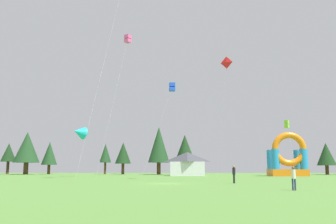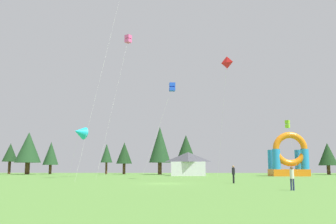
{
  "view_description": "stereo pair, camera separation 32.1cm",
  "coord_description": "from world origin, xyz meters",
  "px_view_note": "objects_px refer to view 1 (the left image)",
  "views": [
    {
      "loc": [
        1.76,
        -37.0,
        1.7
      ],
      "look_at": [
        0.0,
        8.96,
        8.48
      ],
      "focal_mm": 39.46,
      "sensor_mm": 36.0,
      "label": 1
    },
    {
      "loc": [
        2.08,
        -36.99,
        1.7
      ],
      "look_at": [
        0.0,
        8.96,
        8.48
      ],
      "focal_mm": 39.46,
      "sensor_mm": 36.0,
      "label": 2
    }
  ],
  "objects_px": {
    "kite_pink_box": "(128,39)",
    "inflatable_red_slide": "(288,160)",
    "kite_lime_box": "(287,124)",
    "kite_red_diamond": "(226,63)",
    "kite_cyan_delta": "(79,132)",
    "person_midfield": "(294,176)",
    "festival_tent": "(187,164)",
    "person_left_edge": "(234,173)",
    "kite_blue_box": "(172,87)"
  },
  "relations": [
    {
      "from": "kite_red_diamond",
      "to": "festival_tent",
      "type": "relative_size",
      "value": 2.94
    },
    {
      "from": "kite_cyan_delta",
      "to": "person_left_edge",
      "type": "relative_size",
      "value": 4.61
    },
    {
      "from": "person_left_edge",
      "to": "person_midfield",
      "type": "distance_m",
      "value": 11.37
    },
    {
      "from": "kite_cyan_delta",
      "to": "kite_lime_box",
      "type": "xyz_separation_m",
      "value": [
        32.53,
        -1.01,
        1.0
      ]
    },
    {
      "from": "kite_blue_box",
      "to": "kite_cyan_delta",
      "type": "xyz_separation_m",
      "value": [
        -15.14,
        10.41,
        -4.94
      ]
    },
    {
      "from": "kite_lime_box",
      "to": "person_left_edge",
      "type": "height_order",
      "value": "kite_lime_box"
    },
    {
      "from": "person_left_edge",
      "to": "inflatable_red_slide",
      "type": "xyz_separation_m",
      "value": [
        13.37,
        28.09,
        1.7
      ]
    },
    {
      "from": "inflatable_red_slide",
      "to": "person_left_edge",
      "type": "bearing_deg",
      "value": -115.45
    },
    {
      "from": "person_left_edge",
      "to": "person_midfield",
      "type": "bearing_deg",
      "value": 178.82
    },
    {
      "from": "kite_pink_box",
      "to": "inflatable_red_slide",
      "type": "relative_size",
      "value": 2.87
    },
    {
      "from": "kite_blue_box",
      "to": "kite_red_diamond",
      "type": "xyz_separation_m",
      "value": [
        8.04,
        7.1,
        5.16
      ]
    },
    {
      "from": "kite_pink_box",
      "to": "kite_lime_box",
      "type": "height_order",
      "value": "kite_pink_box"
    },
    {
      "from": "kite_cyan_delta",
      "to": "kite_pink_box",
      "type": "bearing_deg",
      "value": -21.88
    },
    {
      "from": "kite_cyan_delta",
      "to": "person_left_edge",
      "type": "xyz_separation_m",
      "value": [
        21.66,
        -19.9,
        -6.04
      ]
    },
    {
      "from": "kite_pink_box",
      "to": "festival_tent",
      "type": "height_order",
      "value": "kite_pink_box"
    },
    {
      "from": "kite_lime_box",
      "to": "festival_tent",
      "type": "relative_size",
      "value": 1.42
    },
    {
      "from": "kite_cyan_delta",
      "to": "kite_lime_box",
      "type": "height_order",
      "value": "kite_lime_box"
    },
    {
      "from": "kite_red_diamond",
      "to": "inflatable_red_slide",
      "type": "distance_m",
      "value": 21.93
    },
    {
      "from": "person_midfield",
      "to": "person_left_edge",
      "type": "bearing_deg",
      "value": 107.46
    },
    {
      "from": "person_left_edge",
      "to": "kite_cyan_delta",
      "type": "bearing_deg",
      "value": 32.4
    },
    {
      "from": "person_midfield",
      "to": "kite_lime_box",
      "type": "bearing_deg",
      "value": 78.39
    },
    {
      "from": "person_midfield",
      "to": "festival_tent",
      "type": "xyz_separation_m",
      "value": [
        -7.04,
        40.91,
        1.13
      ]
    },
    {
      "from": "kite_lime_box",
      "to": "person_left_edge",
      "type": "xyz_separation_m",
      "value": [
        -10.86,
        -18.89,
        -7.04
      ]
    },
    {
      "from": "kite_red_diamond",
      "to": "kite_cyan_delta",
      "type": "bearing_deg",
      "value": 171.88
    },
    {
      "from": "person_midfield",
      "to": "festival_tent",
      "type": "bearing_deg",
      "value": 103.37
    },
    {
      "from": "kite_cyan_delta",
      "to": "inflatable_red_slide",
      "type": "distance_m",
      "value": 36.23
    },
    {
      "from": "kite_lime_box",
      "to": "inflatable_red_slide",
      "type": "xyz_separation_m",
      "value": [
        2.5,
        9.2,
        -5.34
      ]
    },
    {
      "from": "kite_red_diamond",
      "to": "kite_cyan_delta",
      "type": "xyz_separation_m",
      "value": [
        -23.18,
        3.31,
        -10.11
      ]
    },
    {
      "from": "person_midfield",
      "to": "festival_tent",
      "type": "relative_size",
      "value": 0.28
    },
    {
      "from": "kite_cyan_delta",
      "to": "kite_pink_box",
      "type": "relative_size",
      "value": 0.38
    },
    {
      "from": "kite_blue_box",
      "to": "person_midfield",
      "type": "xyz_separation_m",
      "value": [
        9.24,
        -20.53,
        -11.03
      ]
    },
    {
      "from": "person_left_edge",
      "to": "kite_blue_box",
      "type": "bearing_deg",
      "value": 19.46
    },
    {
      "from": "person_left_edge",
      "to": "inflatable_red_slide",
      "type": "relative_size",
      "value": 0.23
    },
    {
      "from": "kite_blue_box",
      "to": "kite_cyan_delta",
      "type": "relative_size",
      "value": 1.53
    },
    {
      "from": "kite_lime_box",
      "to": "inflatable_red_slide",
      "type": "bearing_deg",
      "value": 74.79
    },
    {
      "from": "kite_red_diamond",
      "to": "kite_pink_box",
      "type": "bearing_deg",
      "value": 179.71
    },
    {
      "from": "kite_blue_box",
      "to": "person_midfield",
      "type": "height_order",
      "value": "kite_blue_box"
    },
    {
      "from": "person_left_edge",
      "to": "inflatable_red_slide",
      "type": "distance_m",
      "value": 31.15
    },
    {
      "from": "kite_pink_box",
      "to": "person_midfield",
      "type": "xyz_separation_m",
      "value": [
        16.33,
        -27.7,
        -20.28
      ]
    },
    {
      "from": "kite_blue_box",
      "to": "kite_cyan_delta",
      "type": "height_order",
      "value": "kite_blue_box"
    },
    {
      "from": "inflatable_red_slide",
      "to": "kite_red_diamond",
      "type": "bearing_deg",
      "value": -135.85
    },
    {
      "from": "inflatable_red_slide",
      "to": "person_midfield",
      "type": "bearing_deg",
      "value": -105.22
    },
    {
      "from": "kite_lime_box",
      "to": "person_midfield",
      "type": "xyz_separation_m",
      "value": [
        -8.14,
        -29.93,
        -7.09
      ]
    },
    {
      "from": "festival_tent",
      "to": "kite_red_diamond",
      "type": "bearing_deg",
      "value": -66.29
    },
    {
      "from": "kite_red_diamond",
      "to": "festival_tent",
      "type": "distance_m",
      "value": 20.92
    },
    {
      "from": "kite_pink_box",
      "to": "person_midfield",
      "type": "distance_m",
      "value": 38.02
    },
    {
      "from": "kite_pink_box",
      "to": "inflatable_red_slide",
      "type": "xyz_separation_m",
      "value": [
        26.98,
        11.43,
        -18.53
      ]
    },
    {
      "from": "kite_pink_box",
      "to": "kite_blue_box",
      "type": "bearing_deg",
      "value": -45.33
    },
    {
      "from": "kite_lime_box",
      "to": "festival_tent",
      "type": "bearing_deg",
      "value": 144.11
    },
    {
      "from": "person_left_edge",
      "to": "festival_tent",
      "type": "height_order",
      "value": "festival_tent"
    }
  ]
}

